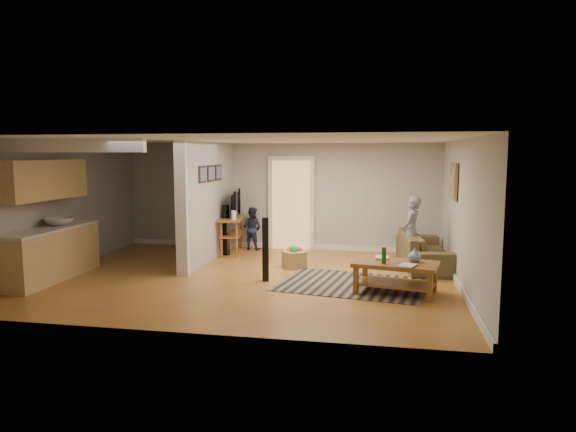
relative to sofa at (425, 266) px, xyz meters
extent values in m
plane|color=brown|center=(-3.30, -1.57, 0.00)|extent=(7.50, 7.50, 0.00)
cube|color=#BAB6B2|center=(-3.30, 1.43, 1.25)|extent=(7.50, 0.04, 2.50)
cube|color=#BAB6B2|center=(-7.05, -1.57, 1.25)|extent=(0.04, 6.00, 2.50)
cube|color=#BAB6B2|center=(0.45, -1.57, 1.25)|extent=(0.04, 6.00, 2.50)
cube|color=white|center=(-3.30, -1.57, 2.50)|extent=(7.50, 6.00, 0.04)
cube|color=#BAB6B2|center=(-4.50, -0.12, 1.25)|extent=(0.15, 3.10, 2.50)
cube|color=white|center=(-4.50, -1.67, 1.25)|extent=(0.22, 0.10, 2.50)
cube|color=white|center=(-3.30, 1.40, 0.06)|extent=(7.50, 0.04, 0.12)
cube|color=white|center=(0.42, -1.57, 0.06)|extent=(0.04, 6.00, 0.12)
cube|color=#D8B272|center=(-3.00, 1.37, 1.05)|extent=(0.90, 0.06, 2.10)
cube|color=tan|center=(-6.73, -2.37, 0.45)|extent=(0.60, 2.20, 0.90)
cube|color=beige|center=(-6.73, -2.37, 0.92)|extent=(0.64, 2.24, 0.05)
cube|color=tan|center=(-6.75, -2.37, 1.80)|extent=(0.35, 2.00, 0.70)
imported|color=silver|center=(-6.73, -2.07, 0.94)|extent=(0.54, 0.54, 0.19)
cube|color=black|center=(-4.42, -0.77, 1.85)|extent=(0.03, 0.40, 0.34)
cube|color=black|center=(-4.42, -0.27, 1.85)|extent=(0.03, 0.40, 0.34)
cube|color=black|center=(-4.42, 0.23, 1.85)|extent=(0.03, 0.40, 0.34)
cube|color=olive|center=(0.41, -0.57, 1.75)|extent=(0.04, 0.90, 0.68)
cube|color=black|center=(-1.36, -1.75, 0.01)|extent=(2.75, 2.20, 0.01)
imported|color=#423B21|center=(0.00, 0.00, 0.00)|extent=(1.11, 2.37, 0.67)
cube|color=brown|center=(-0.64, -2.18, 0.48)|extent=(1.44, 1.02, 0.07)
cube|color=silver|center=(-0.64, -2.18, 0.49)|extent=(0.90, 0.62, 0.02)
cube|color=brown|center=(-0.64, -2.18, 0.16)|extent=(1.31, 0.89, 0.03)
cube|color=brown|center=(-1.27, -2.36, 0.24)|extent=(0.09, 0.09, 0.48)
cube|color=brown|center=(-0.13, -2.60, 0.24)|extent=(0.09, 0.09, 0.48)
cube|color=brown|center=(-1.14, -1.76, 0.24)|extent=(0.09, 0.09, 0.48)
cube|color=brown|center=(-0.01, -2.00, 0.24)|extent=(0.09, 0.09, 0.48)
imported|color=navy|center=(-0.34, -2.11, 0.51)|extent=(0.26, 0.26, 0.23)
cylinder|color=#165814|center=(-0.83, -2.31, 0.65)|extent=(0.07, 0.07, 0.26)
imported|color=#998C4C|center=(-0.97, -1.91, 0.51)|extent=(0.23, 0.30, 0.03)
imported|color=#66594C|center=(-0.58, -2.42, 0.51)|extent=(0.34, 0.38, 0.02)
cube|color=brown|center=(-4.25, 0.63, 0.81)|extent=(0.74, 1.40, 0.06)
cube|color=brown|center=(-4.25, 0.63, 0.44)|extent=(0.66, 1.28, 0.03)
cylinder|color=brown|center=(-4.31, 0.03, 0.41)|extent=(0.06, 0.06, 0.82)
cylinder|color=brown|center=(-4.52, 1.16, 0.41)|extent=(0.06, 0.06, 0.82)
cylinder|color=brown|center=(-3.98, 0.10, 0.41)|extent=(0.06, 0.06, 0.82)
cylinder|color=brown|center=(-4.19, 1.22, 0.41)|extent=(0.06, 0.06, 0.82)
imported|color=black|center=(-4.23, 0.63, 0.83)|extent=(0.34, 1.08, 0.62)
cylinder|color=white|center=(-4.05, 0.16, 0.93)|extent=(0.11, 0.11, 0.20)
cube|color=black|center=(-2.90, -1.77, 0.57)|extent=(0.13, 0.13, 1.14)
cube|color=black|center=(-4.30, 0.37, 0.56)|extent=(0.14, 0.14, 1.13)
cylinder|color=olive|center=(-2.58, -0.60, 0.17)|extent=(0.51, 0.51, 0.34)
sphere|color=red|center=(-2.51, -0.56, 0.34)|extent=(0.16, 0.16, 0.16)
sphere|color=yellow|center=(-2.66, -0.58, 0.36)|extent=(0.16, 0.16, 0.16)
sphere|color=green|center=(-2.58, -0.67, 0.38)|extent=(0.16, 0.16, 0.16)
imported|color=gray|center=(-0.30, -0.19, 0.00)|extent=(0.48, 0.60, 1.43)
imported|color=#202544|center=(-3.90, 1.13, 0.00)|extent=(0.57, 0.49, 1.01)
camera|label=1|loc=(-0.87, -10.50, 2.26)|focal=32.00mm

